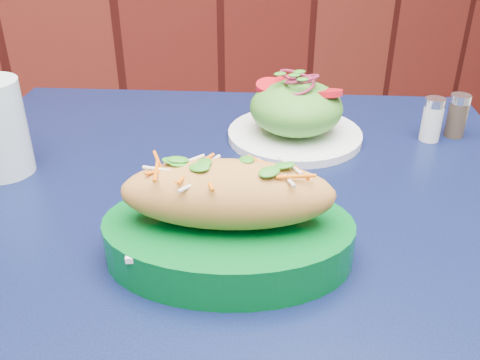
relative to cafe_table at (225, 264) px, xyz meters
name	(u,v)px	position (x,y,z in m)	size (l,w,h in m)	color
cafe_table	(225,264)	(0.00, 0.00, 0.00)	(1.05, 1.05, 0.75)	black
banh_mi_basket	(228,221)	(-0.03, -0.10, 0.13)	(0.30, 0.25, 0.12)	#01591C
salad_plate	(296,114)	(0.16, 0.15, 0.13)	(0.20, 0.20, 0.10)	white
salt_shaker	(432,119)	(0.35, 0.08, 0.12)	(0.03, 0.03, 0.07)	white
pepper_shaker	(457,116)	(0.40, 0.08, 0.12)	(0.03, 0.03, 0.07)	#3F3326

